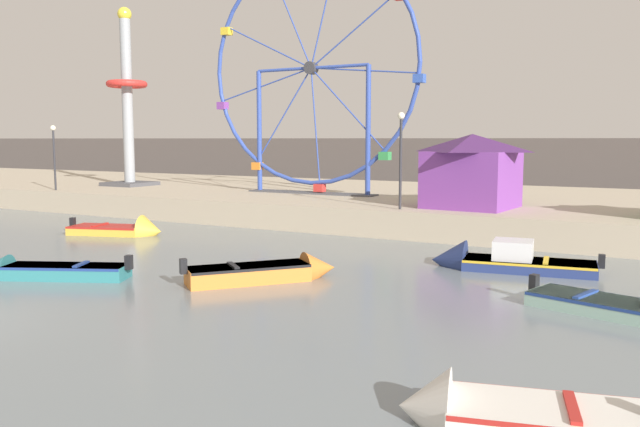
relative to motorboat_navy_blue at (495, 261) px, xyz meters
The scene contains 12 objects.
quay_promenade 17.14m from the motorboat_navy_blue, 126.72° to the left, with size 110.00×18.96×1.24m, color #B7A88E.
distant_town_skyline 37.38m from the motorboat_navy_blue, 105.93° to the left, with size 140.00×3.00×4.40m, color #564C47.
motorboat_navy_blue is the anchor object (origin of this frame).
motorboat_mustard_yellow 16.61m from the motorboat_navy_blue, behind, with size 4.54×2.72×1.46m.
motorboat_orange_hull 7.56m from the motorboat_navy_blue, 137.03° to the right, with size 3.85×4.34×1.15m.
motorboat_teal_painted 14.62m from the motorboat_navy_blue, 145.14° to the right, with size 4.82×3.00×1.06m.
motorboat_white_red_stripe 12.60m from the motorboat_navy_blue, 75.54° to the right, with size 3.86×2.19×1.31m.
ferris_wheel_blue_frame 18.61m from the motorboat_navy_blue, 141.23° to the left, with size 13.23×1.20×13.57m.
drop_tower_steel_tower 29.51m from the motorboat_navy_blue, 159.18° to the left, with size 2.80×2.80×11.60m.
carnival_booth_purple_stall 8.44m from the motorboat_navy_blue, 112.12° to the left, with size 4.25×4.20×3.31m.
promenade_lamp_near 28.63m from the motorboat_navy_blue, 169.61° to the left, with size 0.32×0.32×3.91m.
promenade_lamp_far 8.44m from the motorboat_navy_blue, 136.96° to the left, with size 0.32×0.32×4.25m.
Camera 1 is at (15.66, -8.08, 4.33)m, focal length 36.82 mm.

